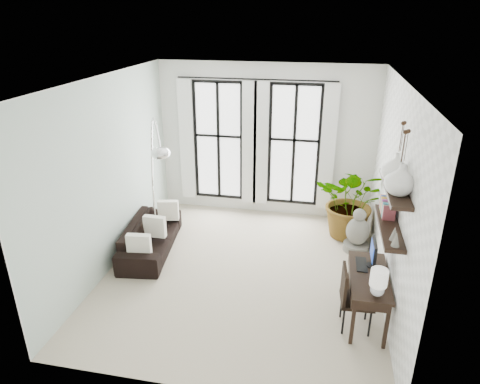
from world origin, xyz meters
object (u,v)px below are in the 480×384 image
(desk, at_px, (369,279))
(desk_chair, at_px, (351,295))
(arc_lamp, at_px, (155,152))
(buddha, at_px, (357,233))
(sofa, at_px, (151,236))
(plant, at_px, (353,202))

(desk, xyz_separation_m, desk_chair, (-0.23, -0.16, -0.17))
(arc_lamp, relative_size, buddha, 2.91)
(arc_lamp, bearing_deg, buddha, 7.41)
(sofa, relative_size, arc_lamp, 0.79)
(plant, bearing_deg, desk_chair, -92.22)
(plant, bearing_deg, desk, -87.14)
(buddha, bearing_deg, desk_chair, -95.52)
(plant, distance_m, arc_lamp, 3.82)
(desk, height_order, arc_lamp, arc_lamp)
(sofa, bearing_deg, desk, -115.60)
(plant, relative_size, buddha, 1.76)
(desk, bearing_deg, plant, 92.86)
(buddha, bearing_deg, plant, 100.83)
(sofa, relative_size, desk, 1.55)
(desk_chair, bearing_deg, sofa, 154.81)
(desk_chair, bearing_deg, plant, 84.69)
(plant, distance_m, buddha, 0.68)
(sofa, height_order, arc_lamp, arc_lamp)
(plant, xyz_separation_m, desk, (0.13, -2.55, -0.04))
(sofa, xyz_separation_m, plant, (3.62, 1.29, 0.46))
(sofa, bearing_deg, plant, -77.44)
(sofa, bearing_deg, desk_chair, -119.08)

